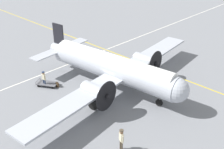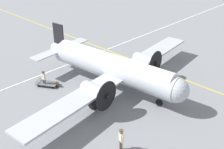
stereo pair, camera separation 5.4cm
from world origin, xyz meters
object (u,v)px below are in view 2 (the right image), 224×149
Objects in this scene: airliner_main at (115,68)px; baggage_cart at (47,83)px; crew_foreground at (121,138)px; passenger_boarding at (44,77)px; suitcase_near_door at (57,85)px.

airliner_main reaches higher than baggage_cart.
crew_foreground is at bearing -49.91° from airliner_main.
crew_foreground is at bearing -13.11° from passenger_boarding.
crew_foreground is 12.35m from baggage_cart.
crew_foreground is at bearing -38.86° from baggage_cart.
suitcase_near_door is 1.15m from baggage_cart.
passenger_boarding is at bearing -145.31° from baggage_cart.
crew_foreground is 12.40m from passenger_boarding.
airliner_main is at bearing 40.40° from suitcase_near_door.
passenger_boarding is 3.13× the size of suitcase_near_door.
airliner_main reaches higher than crew_foreground.
airliner_main is 45.35× the size of suitcase_near_door.
suitcase_near_door is (-4.61, -3.93, -2.15)m from airliner_main.
airliner_main is 9.20m from crew_foreground.
passenger_boarding is at bearing -141.37° from suitcase_near_door.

